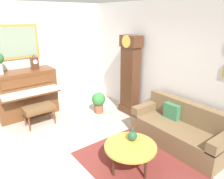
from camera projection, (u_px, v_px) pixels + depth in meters
name	position (u px, v px, depth m)	size (l,w,h in m)	color
ground_plane	(72.00, 157.00, 4.05)	(6.40, 6.00, 0.10)	#B2A899
wall_left	(21.00, 59.00, 5.51)	(0.13, 4.90, 2.80)	silver
wall_back	(162.00, 64.00, 4.95)	(5.30, 0.13, 2.80)	silver
area_rug	(138.00, 166.00, 3.72)	(2.10, 1.50, 0.01)	maroon
piano	(26.00, 93.00, 5.45)	(0.87, 1.44, 1.18)	brown
piano_bench	(39.00, 109.00, 5.01)	(0.42, 0.70, 0.48)	brown
grandfather_clock	(130.00, 77.00, 5.51)	(0.52, 0.34, 2.03)	#4C2B19
couch	(180.00, 129.00, 4.30)	(1.90, 0.80, 0.84)	brown
coffee_table	(130.00, 147.00, 3.60)	(0.88, 0.88, 0.42)	gold
mantel_clock	(35.00, 63.00, 5.38)	(0.13, 0.18, 0.38)	#4C2B19
green_jug	(132.00, 136.00, 3.71)	(0.17, 0.17, 0.24)	#234C33
potted_plant	(99.00, 101.00, 5.68)	(0.36, 0.36, 0.56)	#935138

